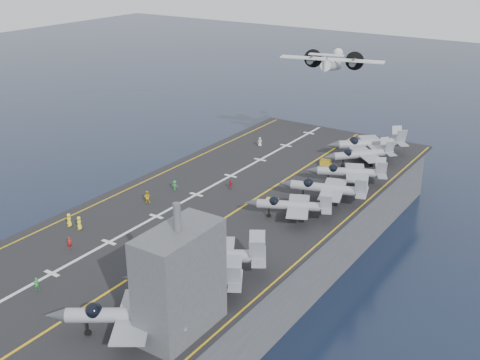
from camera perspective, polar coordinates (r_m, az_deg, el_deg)
The scene contains 29 objects.
ground at distance 100.79m, azimuth -1.27°, elevation -7.58°, with size 500.00×500.00×0.00m, color #142135.
hull at distance 98.41m, azimuth -1.29°, elevation -5.05°, with size 36.00×90.00×10.00m, color #56595E.
flight_deck at distance 96.15m, azimuth -1.32°, elevation -2.29°, with size 38.00×92.00×0.40m, color black.
foul_line at distance 94.52m, azimuth 0.18°, elevation -2.59°, with size 0.35×90.00×0.02m, color gold.
landing_centerline at distance 99.32m, azimuth -4.16°, elevation -1.38°, with size 0.50×90.00×0.02m, color silver.
deck_edge_port at distance 105.94m, azimuth -8.89°, elevation -0.06°, with size 0.25×90.00×0.02m, color gold.
deck_edge_stbd at distance 87.81m, azimuth 8.68°, elevation -4.90°, with size 0.25×90.00×0.02m, color gold.
island_superstructure at distance 63.30m, azimuth -5.77°, elevation -8.41°, with size 5.00×10.00×15.00m, color #56595E, non-canonical shape.
fighter_jet_0 at distance 65.88m, azimuth -10.73°, elevation -12.37°, with size 18.36×16.97×5.30m, color #9399A2, non-canonical shape.
fighter_jet_1 at distance 71.32m, azimuth -4.77°, elevation -9.28°, with size 17.04×15.40×4.93m, color gray, non-canonical shape.
fighter_jet_2 at distance 75.49m, azimuth -2.75°, elevation -7.07°, with size 19.00×17.27×5.49m, color #A1ABB2, non-canonical shape.
fighter_jet_4 at distance 90.26m, azimuth 5.09°, elevation -2.35°, with size 15.64×13.54×4.57m, color gray, non-canonical shape.
fighter_jet_5 at distance 96.42m, azimuth 8.35°, elevation -0.72°, with size 16.43×13.22×4.97m, color #989FA8, non-canonical shape.
fighter_jet_6 at distance 104.04m, azimuth 10.48°, elevation 0.81°, with size 16.25×14.12×4.74m, color gray, non-canonical shape.
fighter_jet_7 at distance 113.23m, azimuth 11.54°, elevation 2.49°, with size 15.85×16.12×4.71m, color #98A1A8, non-canonical shape.
fighter_jet_8 at distance 118.61m, azimuth 12.31°, elevation 3.50°, with size 18.37×17.95×5.36m, color gray, non-canonical shape.
tow_cart_a at distance 80.36m, azimuth -7.49°, elevation -7.03°, with size 2.34×1.71×1.29m, color #DDBA08, non-canonical shape.
tow_cart_b at distance 94.97m, azimuth 3.06°, elevation -2.13°, with size 2.19×1.73×1.15m, color gold, non-canonical shape.
tow_cart_c at distance 112.58m, azimuth 8.12°, elevation 1.64°, with size 2.09×1.55×1.14m, color gold, non-canonical shape.
crew_0 at distance 91.52m, azimuth -15.89°, elevation -3.67°, with size 1.24×1.46×2.06m, color yellow.
crew_1 at distance 85.26m, azimuth -15.84°, elevation -5.76°, with size 0.97×1.21×1.76m, color #B21919.
crew_2 at distance 96.85m, azimuth -8.81°, elevation -1.58°, with size 1.48×1.37×2.05m, color yellow.
crew_3 at distance 101.03m, azimuth -6.22°, elevation -0.52°, with size 1.23×1.05×1.73m, color green.
crew_4 at distance 101.02m, azimuth -0.90°, elevation -0.43°, with size 1.09×0.86×1.61m, color #AF1C25.
crew_5 at distance 121.80m, azimuth 1.89°, elevation 3.63°, with size 1.34×1.30×1.87m, color silver.
crew_6 at distance 77.02m, azimuth -18.73°, elevation -9.32°, with size 1.06×1.23×1.73m, color green.
crew_7 at distance 86.25m, azimuth -4.55°, elevation -4.64°, with size 1.04×1.14×1.59m, color #B21919.
transport_plane at distance 137.57m, azimuth 8.66°, elevation 10.69°, with size 26.42×21.26×5.46m, color white, non-canonical shape.
crew_8 at distance 90.19m, azimuth -14.99°, elevation -3.97°, with size 1.24×1.46×2.06m, color yellow.
Camera 1 is at (50.23, -71.71, 49.94)m, focal length 45.00 mm.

